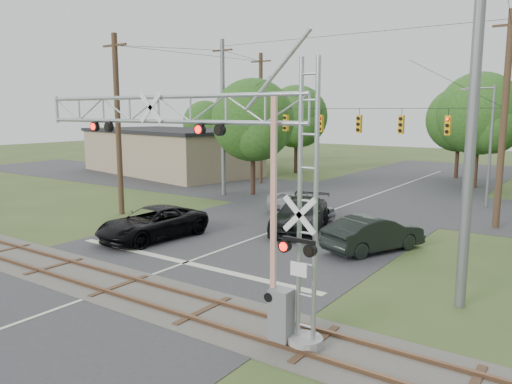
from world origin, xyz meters
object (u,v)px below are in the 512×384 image
Objects in this scene: pickup_black at (152,223)px; streetlight at (488,140)px; car_dark at (301,215)px; traffic_signal_span at (353,121)px; crossing_gantry at (208,167)px; commercial_building at (169,151)px; sedan_silver at (299,204)px.

pickup_black is 22.21m from streetlight.
traffic_signal_span is at bearing 74.79° from car_dark.
streetlight reaches higher than crossing_gantry.
car_dark is (0.12, -6.61, -4.86)m from traffic_signal_span.
streetlight reaches higher than commercial_building.
crossing_gantry is at bearing -32.27° from commercial_building.
car_dark is 0.28× the size of commercial_building.
commercial_building is at bearing 132.71° from car_dark.
pickup_black is at bearing -35.87° from commercial_building.
crossing_gantry is 2.34× the size of sedan_silver.
traffic_signal_span reaches higher than pickup_black.
traffic_signal_span is 14.28m from pickup_black.
streetlight is (3.17, 24.34, -0.25)m from crossing_gantry.
traffic_signal_span is 9.18m from streetlight.
car_dark is at bearing -88.95° from traffic_signal_span.
streetlight is (30.53, -1.72, 2.19)m from commercial_building.
traffic_signal_span is at bearing 73.12° from pickup_black.
car_dark is (-3.57, 11.75, -3.86)m from crossing_gantry.
sedan_silver is (-5.28, 14.59, -3.90)m from crossing_gantry.
traffic_signal_span is 3.30× the size of car_dark.
pickup_black is 0.28× the size of commercial_building.
pickup_black is 27.45m from commercial_building.
commercial_building is at bearing 138.01° from pickup_black.
commercial_building is (-23.78, 14.31, 1.42)m from car_dark.
sedan_silver is 24.92m from commercial_building.
sedan_silver is (-1.59, -3.78, -4.90)m from traffic_signal_span.
crossing_gantry is 16.00m from sedan_silver.
commercial_building is (-18.62, 20.12, 1.47)m from pickup_black.
streetlight reaches higher than pickup_black.
crossing_gantry reaches higher than sedan_silver.
crossing_gantry is 1.39× the size of streetlight.
car_dark is 3.31m from sedan_silver.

